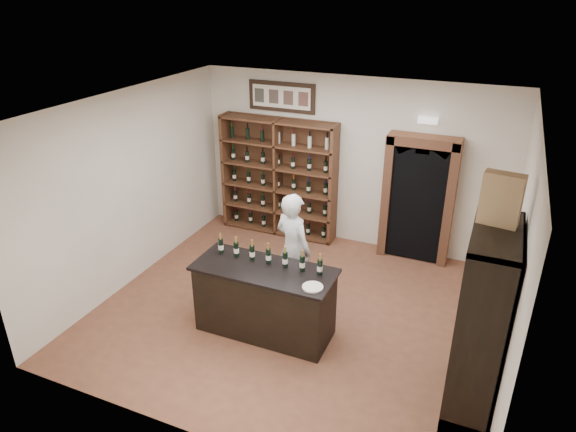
% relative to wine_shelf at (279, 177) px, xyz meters
% --- Properties ---
extents(floor, '(5.50, 5.50, 0.00)m').
position_rel_wine_shelf_xyz_m(floor, '(1.30, -2.33, -1.10)').
color(floor, brown).
rests_on(floor, ground).
extents(ceiling, '(5.50, 5.50, 0.00)m').
position_rel_wine_shelf_xyz_m(ceiling, '(1.30, -2.33, 1.90)').
color(ceiling, white).
rests_on(ceiling, wall_back).
extents(wall_back, '(5.50, 0.04, 3.00)m').
position_rel_wine_shelf_xyz_m(wall_back, '(1.30, 0.17, 0.40)').
color(wall_back, silver).
rests_on(wall_back, ground).
extents(wall_left, '(0.04, 5.00, 3.00)m').
position_rel_wine_shelf_xyz_m(wall_left, '(-1.45, -2.33, 0.40)').
color(wall_left, silver).
rests_on(wall_left, ground).
extents(wall_right, '(0.04, 5.00, 3.00)m').
position_rel_wine_shelf_xyz_m(wall_right, '(4.05, -2.33, 0.40)').
color(wall_right, silver).
rests_on(wall_right, ground).
extents(wine_shelf, '(2.20, 0.38, 2.20)m').
position_rel_wine_shelf_xyz_m(wine_shelf, '(0.00, 0.00, 0.00)').
color(wine_shelf, '#4F2F1B').
rests_on(wine_shelf, ground).
extents(framed_picture, '(1.25, 0.04, 0.52)m').
position_rel_wine_shelf_xyz_m(framed_picture, '(0.00, 0.14, 1.45)').
color(framed_picture, black).
rests_on(framed_picture, wall_back).
extents(arched_doorway, '(1.17, 0.35, 2.17)m').
position_rel_wine_shelf_xyz_m(arched_doorway, '(2.55, -0.00, 0.04)').
color(arched_doorway, black).
rests_on(arched_doorway, ground).
extents(emergency_light, '(0.30, 0.10, 0.10)m').
position_rel_wine_shelf_xyz_m(emergency_light, '(2.55, 0.09, 1.30)').
color(emergency_light, white).
rests_on(emergency_light, wall_back).
extents(tasting_counter, '(1.88, 0.78, 1.00)m').
position_rel_wine_shelf_xyz_m(tasting_counter, '(1.10, -2.93, -0.61)').
color(tasting_counter, black).
rests_on(tasting_counter, ground).
extents(counter_bottle_0, '(0.07, 0.07, 0.30)m').
position_rel_wine_shelf_xyz_m(counter_bottle_0, '(0.38, -2.79, 0.01)').
color(counter_bottle_0, black).
rests_on(counter_bottle_0, tasting_counter).
extents(counter_bottle_1, '(0.07, 0.07, 0.30)m').
position_rel_wine_shelf_xyz_m(counter_bottle_1, '(0.62, -2.79, 0.01)').
color(counter_bottle_1, black).
rests_on(counter_bottle_1, tasting_counter).
extents(counter_bottle_2, '(0.07, 0.07, 0.30)m').
position_rel_wine_shelf_xyz_m(counter_bottle_2, '(0.86, -2.79, 0.01)').
color(counter_bottle_2, black).
rests_on(counter_bottle_2, tasting_counter).
extents(counter_bottle_3, '(0.07, 0.07, 0.30)m').
position_rel_wine_shelf_xyz_m(counter_bottle_3, '(1.10, -2.79, 0.01)').
color(counter_bottle_3, black).
rests_on(counter_bottle_3, tasting_counter).
extents(counter_bottle_4, '(0.07, 0.07, 0.30)m').
position_rel_wine_shelf_xyz_m(counter_bottle_4, '(1.34, -2.79, 0.01)').
color(counter_bottle_4, black).
rests_on(counter_bottle_4, tasting_counter).
extents(counter_bottle_5, '(0.07, 0.07, 0.30)m').
position_rel_wine_shelf_xyz_m(counter_bottle_5, '(1.58, -2.79, 0.01)').
color(counter_bottle_5, black).
rests_on(counter_bottle_5, tasting_counter).
extents(counter_bottle_6, '(0.07, 0.07, 0.30)m').
position_rel_wine_shelf_xyz_m(counter_bottle_6, '(1.82, -2.79, 0.01)').
color(counter_bottle_6, black).
rests_on(counter_bottle_6, tasting_counter).
extents(side_cabinet, '(0.48, 1.20, 2.20)m').
position_rel_wine_shelf_xyz_m(side_cabinet, '(3.82, -3.23, -0.35)').
color(side_cabinet, black).
rests_on(side_cabinet, ground).
extents(shopkeeper, '(0.74, 0.61, 1.73)m').
position_rel_wine_shelf_xyz_m(shopkeeper, '(1.15, -2.07, -0.24)').
color(shopkeeper, silver).
rests_on(shopkeeper, ground).
extents(plate, '(0.26, 0.26, 0.02)m').
position_rel_wine_shelf_xyz_m(plate, '(1.85, -3.12, -0.09)').
color(plate, silver).
rests_on(plate, tasting_counter).
extents(wine_crate, '(0.40, 0.21, 0.54)m').
position_rel_wine_shelf_xyz_m(wine_crate, '(3.76, -3.06, 1.37)').
color(wine_crate, '#A27D55').
rests_on(wine_crate, side_cabinet).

